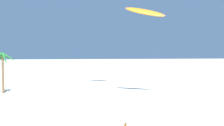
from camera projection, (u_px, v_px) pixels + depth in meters
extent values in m
cylinder|color=olive|center=(3.00, 74.00, 47.68)|extent=(0.39, 0.39, 6.86)
cone|color=#287533|center=(9.00, 57.00, 47.36)|extent=(2.66, 1.01, 1.71)
cone|color=#287533|center=(8.00, 56.00, 48.59)|extent=(1.80, 2.59, 1.49)
cone|color=#287533|center=(0.00, 59.00, 48.17)|extent=(1.91, 2.08, 2.26)
cone|color=#287533|center=(5.00, 59.00, 46.83)|extent=(1.91, 2.11, 2.24)
ellipsoid|color=orange|center=(145.00, 12.00, 44.88)|extent=(6.67, 3.02, 2.51)
ellipsoid|color=#EA5193|center=(145.00, 12.00, 44.87)|extent=(6.47, 2.45, 1.88)
cylinder|color=#4C4C51|center=(154.00, 56.00, 40.62)|extent=(0.98, 9.57, 13.63)
cylinder|color=#4C4C51|center=(110.00, 34.00, 49.97)|extent=(0.98, 5.81, 20.61)
sphere|color=brown|center=(126.00, 124.00, 24.12)|extent=(0.21, 0.21, 0.21)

